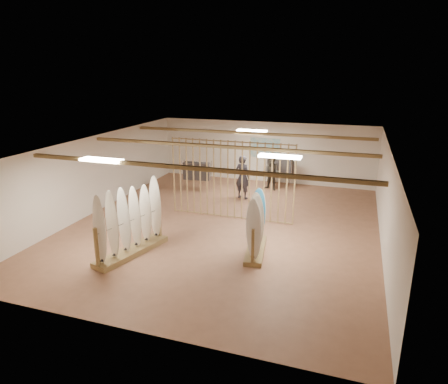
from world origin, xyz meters
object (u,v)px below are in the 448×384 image
(clothing_rack_b, at_px, (280,167))
(shopper_b, at_px, (272,171))
(rack_right, at_px, (256,233))
(shopper_a, at_px, (243,174))
(rack_left, at_px, (131,231))
(clothing_rack_a, at_px, (197,171))

(clothing_rack_b, height_order, shopper_b, shopper_b)
(rack_right, bearing_deg, shopper_a, 101.69)
(rack_left, relative_size, clothing_rack_b, 1.87)
(clothing_rack_a, height_order, clothing_rack_b, clothing_rack_b)
(rack_left, bearing_deg, clothing_rack_b, 86.74)
(clothing_rack_b, xyz_separation_m, shopper_a, (-1.11, -2.28, 0.13))
(rack_right, relative_size, shopper_b, 1.12)
(rack_right, bearing_deg, shopper_b, 89.45)
(rack_left, relative_size, clothing_rack_a, 1.91)
(clothing_rack_a, bearing_deg, shopper_b, 15.21)
(clothing_rack_b, xyz_separation_m, shopper_b, (-0.24, -0.74, -0.02))
(rack_left, xyz_separation_m, rack_right, (3.36, 1.22, -0.07))
(rack_left, xyz_separation_m, shopper_a, (1.58, 6.01, 0.33))
(shopper_b, bearing_deg, rack_right, -62.80)
(clothing_rack_a, height_order, shopper_b, shopper_b)
(clothing_rack_a, bearing_deg, clothing_rack_b, 24.62)
(clothing_rack_b, bearing_deg, rack_right, -69.43)
(clothing_rack_a, bearing_deg, rack_left, -89.29)
(clothing_rack_a, height_order, shopper_a, shopper_a)
(rack_right, distance_m, shopper_b, 6.39)
(rack_right, xyz_separation_m, clothing_rack_a, (-3.96, 5.21, 0.25))
(shopper_b, bearing_deg, clothing_rack_a, -141.03)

